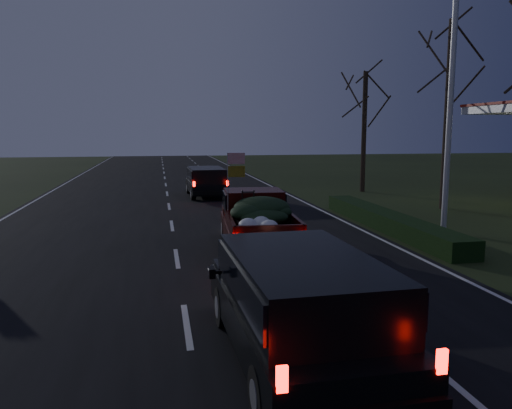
{
  "coord_description": "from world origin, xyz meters",
  "views": [
    {
      "loc": [
        -0.43,
        -13.88,
        3.57
      ],
      "look_at": [
        2.53,
        1.28,
        1.3
      ],
      "focal_mm": 35.0,
      "sensor_mm": 36.0,
      "label": 1
    }
  ],
  "objects": [
    {
      "name": "hedge_row",
      "position": [
        7.8,
        3.0,
        0.3
      ],
      "size": [
        1.0,
        10.0,
        0.6
      ],
      "primitive_type": "cube",
      "color": "black",
      "rests_on": "ground"
    },
    {
      "name": "rear_suv",
      "position": [
        1.63,
        -6.83,
        1.07
      ],
      "size": [
        2.37,
        4.99,
        1.42
      ],
      "rotation": [
        0.0,
        0.0,
        0.03
      ],
      "color": "black",
      "rests_on": "ground"
    },
    {
      "name": "road_asphalt",
      "position": [
        0.0,
        0.0,
        0.01
      ],
      "size": [
        14.0,
        120.0,
        0.02
      ],
      "primitive_type": "cube",
      "color": "black",
      "rests_on": "ground"
    },
    {
      "name": "pickup_truck",
      "position": [
        2.43,
        0.62,
        0.98
      ],
      "size": [
        2.25,
        5.13,
        2.63
      ],
      "rotation": [
        0.0,
        0.0,
        -0.07
      ],
      "color": "black",
      "rests_on": "ground"
    },
    {
      "name": "light_pole",
      "position": [
        9.5,
        2.0,
        5.48
      ],
      "size": [
        0.5,
        0.9,
        9.16
      ],
      "color": "silver",
      "rests_on": "ground"
    },
    {
      "name": "bare_tree_far",
      "position": [
        11.5,
        14.0,
        5.23
      ],
      "size": [
        3.6,
        3.6,
        7.0
      ],
      "color": "black",
      "rests_on": "ground"
    },
    {
      "name": "ground",
      "position": [
        0.0,
        0.0,
        0.0
      ],
      "size": [
        120.0,
        120.0,
        0.0
      ],
      "primitive_type": "plane",
      "color": "black",
      "rests_on": "ground"
    },
    {
      "name": "bare_tree_mid",
      "position": [
        12.5,
        7.0,
        6.35
      ],
      "size": [
        3.6,
        3.6,
        8.5
      ],
      "color": "black",
      "rests_on": "ground"
    },
    {
      "name": "lead_suv",
      "position": [
        2.1,
        13.35,
        0.98
      ],
      "size": [
        1.97,
        4.56,
        1.3
      ],
      "rotation": [
        0.0,
        0.0,
        0.02
      ],
      "color": "black",
      "rests_on": "ground"
    }
  ]
}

